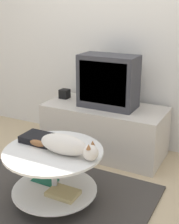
% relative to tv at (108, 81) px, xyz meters
% --- Properties ---
extents(ground_plane, '(12.00, 12.00, 0.00)m').
position_rel_tv_xyz_m(ground_plane, '(-0.07, -1.01, -0.78)').
color(ground_plane, tan).
extents(wall_back, '(8.00, 0.05, 2.60)m').
position_rel_tv_xyz_m(wall_back, '(-0.07, 0.37, 0.52)').
color(wall_back, silver).
rests_on(wall_back, ground_plane).
extents(rug, '(1.62, 1.22, 0.02)m').
position_rel_tv_xyz_m(rug, '(-0.07, -1.01, -0.77)').
color(rug, '#3D3833').
rests_on(rug, ground_plane).
extents(tv_stand, '(1.25, 0.57, 0.52)m').
position_rel_tv_xyz_m(tv_stand, '(-0.03, -0.00, -0.52)').
color(tv_stand, beige).
rests_on(tv_stand, ground_plane).
extents(tv, '(0.57, 0.30, 0.53)m').
position_rel_tv_xyz_m(tv, '(0.00, 0.00, 0.00)').
color(tv, '#333338').
rests_on(tv, tv_stand).
extents(speaker, '(0.10, 0.10, 0.10)m').
position_rel_tv_xyz_m(speaker, '(-0.55, 0.06, -0.21)').
color(speaker, black).
rests_on(speaker, tv_stand).
extents(coffee_table, '(0.76, 0.76, 0.45)m').
position_rel_tv_xyz_m(coffee_table, '(0.02, -1.02, -0.48)').
color(coffee_table, '#B2B2B7').
rests_on(coffee_table, rug).
extents(dvd_box, '(0.27, 0.19, 0.05)m').
position_rel_tv_xyz_m(dvd_box, '(-0.17, -0.94, -0.28)').
color(dvd_box, black).
rests_on(dvd_box, coffee_table).
extents(cat, '(0.58, 0.16, 0.15)m').
position_rel_tv_xyz_m(cat, '(0.14, -1.03, -0.24)').
color(cat, silver).
rests_on(cat, coffee_table).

